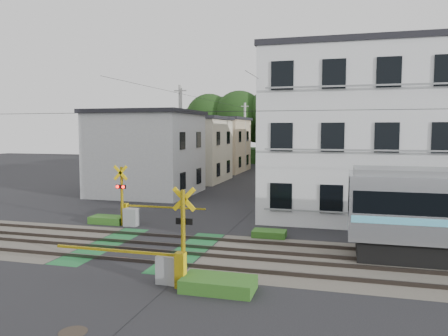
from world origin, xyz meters
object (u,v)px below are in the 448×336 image
(crossing_signal_near, at_px, (170,262))
(crossing_signal_far, at_px, (130,212))
(pedestrian, at_px, (283,164))
(apartment_block, at_px, (357,133))
(manhole_cover, at_px, (73,332))

(crossing_signal_near, height_order, crossing_signal_far, same)
(crossing_signal_far, relative_size, pedestrian, 2.83)
(apartment_block, height_order, manhole_cover, apartment_block)
(apartment_block, distance_m, manhole_cover, 18.80)
(manhole_cover, bearing_deg, crossing_signal_near, 74.99)
(crossing_signal_near, distance_m, apartment_block, 14.95)
(crossing_signal_near, bearing_deg, pedestrian, 92.36)
(pedestrian, bearing_deg, crossing_signal_far, 105.56)
(crossing_signal_near, height_order, pedestrian, crossing_signal_near)
(crossing_signal_near, xyz_separation_m, apartment_block, (5.91, 13.15, 3.94))
(crossing_signal_far, bearing_deg, manhole_cover, -69.24)
(pedestrian, height_order, manhole_cover, pedestrian)
(crossing_signal_far, xyz_separation_m, manhole_cover, (4.18, -11.02, -0.70))
(apartment_block, bearing_deg, manhole_cover, -112.28)
(crossing_signal_near, relative_size, apartment_block, 0.46)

